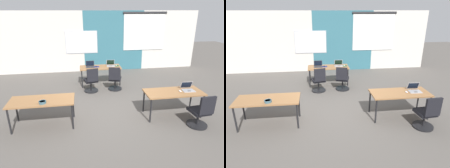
# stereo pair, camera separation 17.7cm
# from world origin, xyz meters

# --- Properties ---
(ground_plane) EXTENTS (24.00, 24.00, 0.00)m
(ground_plane) POSITION_xyz_m (0.00, 0.00, 0.00)
(ground_plane) COLOR #56514C
(back_wall_assembly) EXTENTS (10.00, 0.27, 2.80)m
(back_wall_assembly) POSITION_xyz_m (0.04, 4.20, 1.41)
(back_wall_assembly) COLOR silver
(back_wall_assembly) RESTS_ON ground
(desk_near_left) EXTENTS (1.60, 0.70, 0.72)m
(desk_near_left) POSITION_xyz_m (-1.75, -0.60, 0.66)
(desk_near_left) COLOR olive
(desk_near_left) RESTS_ON ground
(desk_near_right) EXTENTS (1.60, 0.70, 0.72)m
(desk_near_right) POSITION_xyz_m (1.75, -0.60, 0.66)
(desk_near_right) COLOR olive
(desk_near_right) RESTS_ON ground
(desk_far_center) EXTENTS (1.60, 0.70, 0.72)m
(desk_far_center) POSITION_xyz_m (0.00, 2.20, 0.66)
(desk_far_center) COLOR olive
(desk_far_center) RESTS_ON ground
(laptop_far_right) EXTENTS (0.35, 0.33, 0.23)m
(laptop_far_right) POSITION_xyz_m (0.42, 2.29, 0.77)
(laptop_far_right) COLOR #9E9EA3
(laptop_far_right) RESTS_ON desk_far_center
(mousepad_far_right) EXTENTS (0.22, 0.19, 0.00)m
(mousepad_far_right) POSITION_xyz_m (0.64, 2.25, 0.72)
(mousepad_far_right) COLOR #23512D
(mousepad_far_right) RESTS_ON desk_far_center
(mouse_far_right) EXTENTS (0.06, 0.10, 0.03)m
(mouse_far_right) POSITION_xyz_m (0.64, 2.25, 0.74)
(mouse_far_right) COLOR silver
(mouse_far_right) RESTS_ON mousepad_far_right
(chair_far_right) EXTENTS (0.54, 0.60, 0.92)m
(chair_far_right) POSITION_xyz_m (0.46, 1.50, 0.38)
(chair_far_right) COLOR black
(chair_far_right) RESTS_ON ground
(laptop_near_right_end) EXTENTS (0.34, 0.33, 0.22)m
(laptop_near_right_end) POSITION_xyz_m (2.18, -0.56, 0.77)
(laptop_near_right_end) COLOR #9E9EA3
(laptop_near_right_end) RESTS_ON desk_near_right
(mouse_near_right_end) EXTENTS (0.07, 0.11, 0.03)m
(mouse_near_right_end) POSITION_xyz_m (1.92, -0.63, 0.74)
(mouse_near_right_end) COLOR silver
(mouse_near_right_end) RESTS_ON desk_near_right
(chair_near_right_end) EXTENTS (0.52, 0.56, 0.92)m
(chair_near_right_end) POSITION_xyz_m (2.18, -1.30, 0.38)
(chair_near_right_end) COLOR black
(chair_near_right_end) RESTS_ON ground
(laptop_far_left) EXTENTS (0.33, 0.27, 0.24)m
(laptop_far_left) POSITION_xyz_m (-0.40, 2.24, 0.77)
(laptop_far_left) COLOR #333338
(laptop_far_left) RESTS_ON desk_far_center
(mousepad_far_left) EXTENTS (0.22, 0.19, 0.00)m
(mousepad_far_left) POSITION_xyz_m (-0.15, 2.24, 0.72)
(mousepad_far_left) COLOR navy
(mousepad_far_left) RESTS_ON desk_far_center
(mouse_far_left) EXTENTS (0.07, 0.11, 0.03)m
(mouse_far_left) POSITION_xyz_m (-0.15, 2.24, 0.74)
(mouse_far_left) COLOR black
(mouse_far_left) RESTS_ON mousepad_far_left
(chair_far_left) EXTENTS (0.53, 0.58, 0.92)m
(chair_far_left) POSITION_xyz_m (-0.41, 1.44, 0.38)
(chair_far_left) COLOR black
(chair_far_left) RESTS_ON ground
(snack_bowl) EXTENTS (0.18, 0.18, 0.06)m
(snack_bowl) POSITION_xyz_m (-1.70, -0.80, 0.76)
(snack_bowl) COLOR #3D6070
(snack_bowl) RESTS_ON desk_near_left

